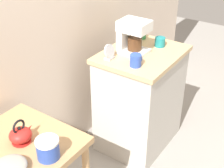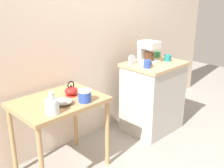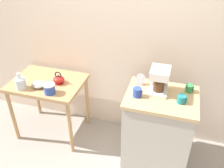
{
  "view_description": "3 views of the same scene",
  "coord_description": "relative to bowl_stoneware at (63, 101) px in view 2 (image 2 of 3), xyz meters",
  "views": [
    {
      "loc": [
        -1.42,
        -1.12,
        1.92
      ],
      "look_at": [
        0.16,
        -0.04,
        0.79
      ],
      "focal_mm": 50.65,
      "sensor_mm": 36.0,
      "label": 1
    },
    {
      "loc": [
        -2.04,
        -2.0,
        1.76
      ],
      "look_at": [
        -0.18,
        -0.09,
        0.81
      ],
      "focal_mm": 44.57,
      "sensor_mm": 36.0,
      "label": 2
    },
    {
      "loc": [
        0.65,
        -2.02,
        2.25
      ],
      "look_at": [
        0.06,
        -0.01,
        0.9
      ],
      "focal_mm": 39.02,
      "sensor_mm": 36.0,
      "label": 3
    }
  ],
  "objects": [
    {
      "name": "kitchen_counter",
      "position": [
        1.34,
        0.02,
        -0.34
      ],
      "size": [
        0.7,
        0.56,
        0.88
      ],
      "color": "#BCB7AD",
      "rests_on": "ground_plane"
    },
    {
      "name": "coffee_maker",
      "position": [
        1.29,
        0.1,
        0.24
      ],
      "size": [
        0.18,
        0.22,
        0.26
      ],
      "color": "white",
      "rests_on": "kitchen_counter"
    },
    {
      "name": "ground_plane",
      "position": [
        0.77,
        0.07,
        -0.79
      ],
      "size": [
        8.0,
        8.0,
        0.0
      ],
      "primitive_type": "plane",
      "color": "gray"
    },
    {
      "name": "wooden_table",
      "position": [
        0.03,
        0.12,
        -0.13
      ],
      "size": [
        0.83,
        0.61,
        0.76
      ],
      "color": "tan",
      "rests_on": "ground_plane"
    },
    {
      "name": "table_clock",
      "position": [
        1.1,
        0.17,
        0.15
      ],
      "size": [
        0.1,
        0.05,
        0.12
      ],
      "color": "#B2B5BA",
      "rests_on": "kitchen_counter"
    },
    {
      "name": "teakettle",
      "position": [
        0.18,
        0.12,
        0.02
      ],
      "size": [
        0.15,
        0.13,
        0.15
      ],
      "color": "red",
      "rests_on": "wooden_table"
    },
    {
      "name": "back_wall",
      "position": [
        0.87,
        0.53,
        0.61
      ],
      "size": [
        4.4,
        0.1,
        2.8
      ],
      "primitive_type": "cube",
      "color": "beige",
      "rests_on": "ground_plane"
    },
    {
      "name": "glass_carafe_vase",
      "position": [
        -0.17,
        -0.09,
        0.04
      ],
      "size": [
        0.12,
        0.12,
        0.19
      ],
      "color": "silver",
      "rests_on": "wooden_table"
    },
    {
      "name": "canister_enamel",
      "position": [
        0.18,
        -0.09,
        0.03
      ],
      "size": [
        0.12,
        0.12,
        0.11
      ],
      "color": "#2D4CAD",
      "rests_on": "wooden_table"
    },
    {
      "name": "mug_dark_teal",
      "position": [
        1.52,
        -0.03,
        0.13
      ],
      "size": [
        0.09,
        0.08,
        0.08
      ],
      "color": "teal",
      "rests_on": "kitchen_counter"
    },
    {
      "name": "bowl_stoneware",
      "position": [
        0.0,
        0.0,
        0.0
      ],
      "size": [
        0.17,
        0.17,
        0.05
      ],
      "color": "#9E998C",
      "rests_on": "wooden_table"
    },
    {
      "name": "mug_blue",
      "position": [
        1.11,
        -0.05,
        0.14
      ],
      "size": [
        0.09,
        0.08,
        0.09
      ],
      "color": "#2D4CAD",
      "rests_on": "kitchen_counter"
    },
    {
      "name": "mug_tall_green",
      "position": [
        1.59,
        0.17,
        0.13
      ],
      "size": [
        0.08,
        0.07,
        0.08
      ],
      "color": "#338C4C",
      "rests_on": "kitchen_counter"
    }
  ]
}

